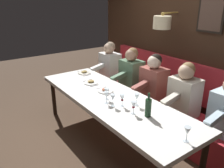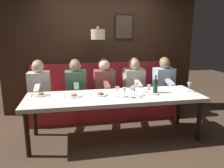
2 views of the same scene
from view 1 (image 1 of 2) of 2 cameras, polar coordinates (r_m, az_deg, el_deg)
The scene contains 19 objects.
ground_plane at distance 3.63m, azimuth -0.33°, elevation -14.01°, with size 12.00×12.00×0.00m, color #4C3828.
dining_table at distance 3.29m, azimuth -0.35°, elevation -4.26°, with size 0.90×2.85×0.74m.
banquette_bench at distance 4.02m, azimuth 10.15°, elevation -6.92°, with size 0.52×3.05×0.45m, color red.
back_wall_panel at distance 4.07m, azimuth 16.99°, elevation 9.88°, with size 0.59×4.25×2.90m.
diner_near at distance 3.43m, azimuth 17.57°, elevation -1.74°, with size 0.60×0.40×0.79m.
diner_middle at distance 3.80m, azimuth 10.30°, elevation 1.11°, with size 0.60×0.40×0.79m.
diner_far at distance 4.19m, azimuth 4.81°, elevation 3.26°, with size 0.60×0.40×0.79m.
diner_farthest at distance 4.71m, azimuth -0.60°, elevation 5.33°, with size 0.60×0.40×0.79m.
place_setting_0 at distance 4.31m, azimuth -6.92°, elevation 2.86°, with size 0.24×0.31×0.05m.
place_setting_1 at distance 3.81m, azimuth -5.28°, elevation 0.44°, with size 0.24×0.31×0.05m.
place_setting_2 at distance 3.47m, azimuth -1.66°, elevation -1.58°, with size 0.24×0.32×0.05m.
wine_glass_0 at distance 2.96m, azimuth 0.24°, elevation -3.47°, with size 0.07×0.07×0.16m.
wine_glass_1 at distance 2.97m, azimuth 2.56°, elevation -3.48°, with size 0.07×0.07×0.16m.
wine_glass_2 at distance 3.05m, azimuth -1.42°, elevation -2.78°, with size 0.07×0.07×0.16m.
wine_glass_3 at distance 2.39m, azimuth 18.24°, elevation -11.09°, with size 0.07×0.07×0.16m.
wine_glass_4 at distance 2.79m, azimuth 5.38°, elevation -5.24°, with size 0.07×0.07×0.16m.
wine_glass_5 at distance 3.00m, azimuth 6.21°, elevation -3.28°, with size 0.07×0.07×0.16m.
wine_glass_6 at distance 3.16m, azimuth -1.29°, elevation -1.87°, with size 0.07×0.07×0.16m.
wine_bottle at distance 2.75m, azimuth 8.99°, elevation -5.79°, with size 0.08×0.08×0.30m.
Camera 1 is at (-1.72, -2.43, 2.08)m, focal length 36.76 mm.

